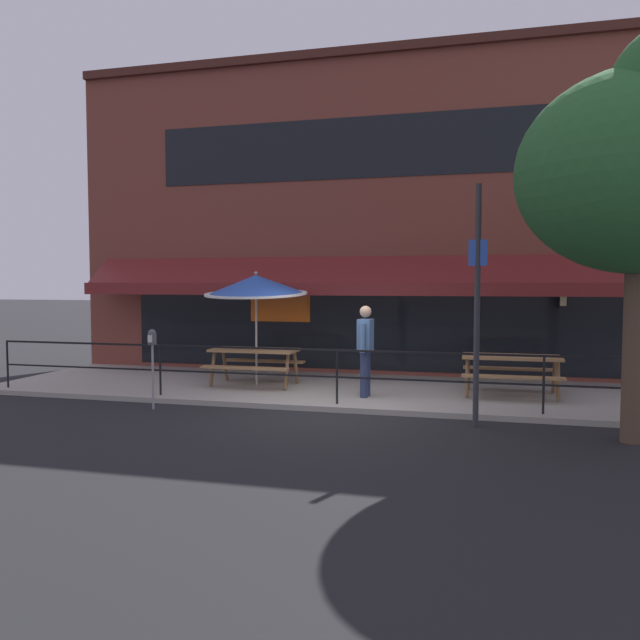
% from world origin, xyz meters
% --- Properties ---
extents(ground_plane, '(120.00, 120.00, 0.00)m').
position_xyz_m(ground_plane, '(0.00, 0.00, 0.00)').
color(ground_plane, black).
extents(patio_deck, '(15.00, 4.00, 0.10)m').
position_xyz_m(patio_deck, '(0.00, 2.00, 0.05)').
color(patio_deck, '#9E998E').
rests_on(patio_deck, ground).
extents(restaurant_building, '(15.00, 1.60, 7.63)m').
position_xyz_m(restaurant_building, '(0.00, 4.22, 3.79)').
color(restaurant_building, brown).
rests_on(restaurant_building, ground).
extents(patio_railing, '(13.84, 0.04, 0.97)m').
position_xyz_m(patio_railing, '(0.00, 0.30, 0.80)').
color(patio_railing, black).
rests_on(patio_railing, patio_deck).
extents(picnic_table_left, '(1.80, 1.42, 0.76)m').
position_xyz_m(picnic_table_left, '(-2.11, 1.80, 0.71)').
color(picnic_table_left, '#997047').
rests_on(picnic_table_left, patio_deck).
extents(picnic_table_centre, '(1.80, 1.42, 0.76)m').
position_xyz_m(picnic_table_centre, '(3.02, 1.88, 0.71)').
color(picnic_table_centre, '#997047').
rests_on(picnic_table_centre, patio_deck).
extents(patio_umbrella_left, '(2.14, 2.14, 2.38)m').
position_xyz_m(patio_umbrella_left, '(-2.11, 1.92, 2.18)').
color(patio_umbrella_left, '#B7B2A8').
rests_on(patio_umbrella_left, patio_deck).
extents(pedestrian_walking, '(0.26, 0.62, 1.71)m').
position_xyz_m(pedestrian_walking, '(0.36, 1.10, 1.06)').
color(pedestrian_walking, navy).
rests_on(pedestrian_walking, patio_deck).
extents(parking_meter_near, '(0.15, 0.16, 1.42)m').
position_xyz_m(parking_meter_near, '(-3.16, -0.49, 1.15)').
color(parking_meter_near, gray).
rests_on(parking_meter_near, ground).
extents(street_sign_pole, '(0.28, 0.09, 3.75)m').
position_xyz_m(street_sign_pole, '(2.39, -0.45, 1.93)').
color(street_sign_pole, '#2D2D33').
rests_on(street_sign_pole, ground).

